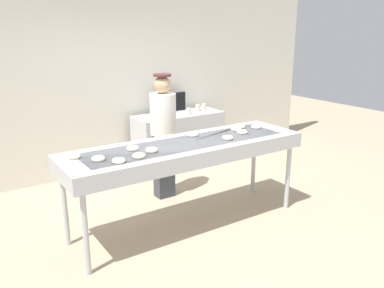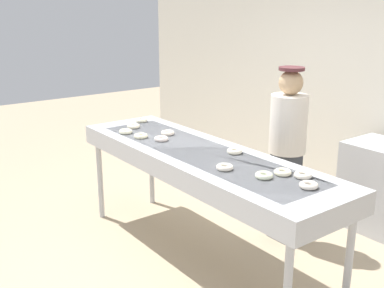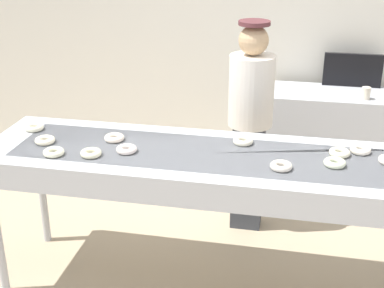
{
  "view_description": "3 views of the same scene",
  "coord_description": "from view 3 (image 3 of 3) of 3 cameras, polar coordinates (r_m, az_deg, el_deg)",
  "views": [
    {
      "loc": [
        -2.29,
        -3.58,
        2.23
      ],
      "look_at": [
        0.05,
        -0.04,
        0.98
      ],
      "focal_mm": 37.53,
      "sensor_mm": 36.0,
      "label": 1
    },
    {
      "loc": [
        2.99,
        -2.34,
        2.18
      ],
      "look_at": [
        -0.08,
        -0.03,
        1.05
      ],
      "focal_mm": 44.16,
      "sensor_mm": 36.0,
      "label": 2
    },
    {
      "loc": [
        0.53,
        -2.98,
        2.33
      ],
      "look_at": [
        -0.07,
        -0.04,
        1.07
      ],
      "focal_mm": 50.37,
      "sensor_mm": 36.0,
      "label": 3
    }
  ],
  "objects": [
    {
      "name": "ground_plane",
      "position": [
        3.82,
        1.22,
        -14.78
      ],
      "size": [
        16.0,
        16.0,
        0.0
      ],
      "primitive_type": "plane",
      "color": "tan"
    },
    {
      "name": "fryer_conveyor",
      "position": [
        3.34,
        1.35,
        -2.33
      ],
      "size": [
        2.8,
        0.8,
        1.0
      ],
      "color": "#B7BABF",
      "rests_on": "ground"
    },
    {
      "name": "sugar_donut_0",
      "position": [
        3.45,
        5.43,
        0.33
      ],
      "size": [
        0.17,
        0.17,
        0.04
      ],
      "primitive_type": "torus",
      "rotation": [
        0.0,
        0.0,
        1.08
      ],
      "color": "beige",
      "rests_on": "fryer_conveyor"
    },
    {
      "name": "sugar_donut_1",
      "position": [
        3.46,
        17.41,
        -0.58
      ],
      "size": [
        0.17,
        0.17,
        0.04
      ],
      "primitive_type": "torus",
      "rotation": [
        0.0,
        0.0,
        1.1
      ],
      "color": "white",
      "rests_on": "fryer_conveyor"
    },
    {
      "name": "sugar_donut_2",
      "position": [
        3.13,
        9.41,
        -2.31
      ],
      "size": [
        0.18,
        0.18,
        0.04
      ],
      "primitive_type": "torus",
      "rotation": [
        0.0,
        0.0,
        2.43
      ],
      "color": "silver",
      "rests_on": "fryer_conveyor"
    },
    {
      "name": "sugar_donut_3",
      "position": [
        3.24,
        14.87,
        -1.93
      ],
      "size": [
        0.15,
        0.15,
        0.04
      ],
      "primitive_type": "torus",
      "rotation": [
        0.0,
        0.0,
        0.16
      ],
      "color": "#EAF0C7",
      "rests_on": "fryer_conveyor"
    },
    {
      "name": "sugar_donut_4",
      "position": [
        3.39,
        15.36,
        -0.88
      ],
      "size": [
        0.18,
        0.18,
        0.04
      ],
      "primitive_type": "torus",
      "rotation": [
        0.0,
        0.0,
        2.29
      ],
      "color": "#FBF2CA",
      "rests_on": "fryer_conveyor"
    },
    {
      "name": "sugar_donut_5",
      "position": [
        3.32,
        -10.65,
        -0.95
      ],
      "size": [
        0.15,
        0.15,
        0.04
      ],
      "primitive_type": "torus",
      "rotation": [
        0.0,
        0.0,
        1.41
      ],
      "color": "#FAF1C2",
      "rests_on": "fryer_conveyor"
    },
    {
      "name": "sugar_donut_6",
      "position": [
        3.57,
        -15.31,
        0.39
      ],
      "size": [
        0.18,
        0.18,
        0.04
      ],
      "primitive_type": "torus",
      "rotation": [
        0.0,
        0.0,
        2.59
      ],
      "color": "#FEF1CC",
      "rests_on": "fryer_conveyor"
    },
    {
      "name": "sugar_donut_7",
      "position": [
        3.52,
        -8.24,
        0.66
      ],
      "size": [
        0.18,
        0.18,
        0.04
      ],
      "primitive_type": "torus",
      "rotation": [
        0.0,
        0.0,
        0.89
      ],
      "color": "#FDE8CE",
      "rests_on": "fryer_conveyor"
    },
    {
      "name": "sugar_donut_9",
      "position": [
        3.34,
        -6.94,
        -0.55
      ],
      "size": [
        0.15,
        0.15,
        0.04
      ],
      "primitive_type": "torus",
      "rotation": [
        0.0,
        0.0,
        1.42
      ],
      "color": "white",
      "rests_on": "fryer_conveyor"
    },
    {
      "name": "sugar_donut_10",
      "position": [
        3.38,
        -14.44,
        -0.84
      ],
      "size": [
        0.18,
        0.18,
        0.04
      ],
      "primitive_type": "torus",
      "rotation": [
        0.0,
        0.0,
        0.97
      ],
      "color": "#F0EBC4",
      "rests_on": "fryer_conveyor"
    },
    {
      "name": "sugar_donut_11",
      "position": [
        3.81,
        -16.37,
        1.7
      ],
      "size": [
        0.17,
        0.17,
        0.04
      ],
      "primitive_type": "torus",
      "rotation": [
        0.0,
        0.0,
        2.07
      ],
      "color": "#F0E8C3",
      "rests_on": "fryer_conveyor"
    },
    {
      "name": "worker_baker",
      "position": [
        4.1,
        6.19,
        2.97
      ],
      "size": [
        0.34,
        0.34,
        1.66
      ],
      "rotation": [
        0.0,
        0.0,
        3.22
      ],
      "color": "#373C44",
      "rests_on": "ground"
    },
    {
      "name": "prep_counter",
      "position": [
        5.17,
        16.08,
        0.49
      ],
      "size": [
        1.46,
        0.57,
        0.88
      ],
      "primitive_type": "cube",
      "color": "#B7BABF",
      "rests_on": "ground"
    },
    {
      "name": "paper_cup_0",
      "position": [
        4.89,
        17.93,
        5.13
      ],
      "size": [
        0.08,
        0.08,
        0.11
      ],
      "primitive_type": "cylinder",
      "color": "beige",
      "rests_on": "prep_counter"
    },
    {
      "name": "menu_display",
      "position": [
        5.21,
        16.64,
        7.51
      ],
      "size": [
        0.53,
        0.04,
        0.31
      ],
      "primitive_type": "cube",
      "color": "black",
      "rests_on": "prep_counter"
    }
  ]
}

